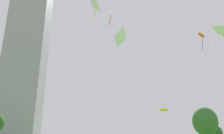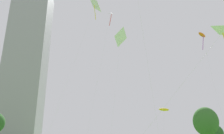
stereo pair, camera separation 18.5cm
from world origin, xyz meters
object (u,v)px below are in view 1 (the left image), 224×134
kite_flying_6 (120,37)px  park_tree_0 (205,122)px  kite_flying_0 (95,5)px  distant_highrise_0 (26,62)px  kite_flying_5 (110,16)px  park_tree_1 (214,134)px  kite_flying_4 (163,110)px  kite_flying_2 (201,35)px

kite_flying_6 → park_tree_0: size_ratio=2.97×
kite_flying_0 → distant_highrise_0: size_ratio=0.35×
kite_flying_5 → park_tree_0: 27.67m
kite_flying_5 → distant_highrise_0: bearing=107.8°
kite_flying_0 → kite_flying_5: bearing=-9.0°
park_tree_1 → kite_flying_5: bearing=-159.7°
kite_flying_0 → kite_flying_4: bearing=31.8°
kite_flying_4 → park_tree_1: 13.47m
kite_flying_0 → park_tree_0: bearing=-9.6°
kite_flying_6 → distant_highrise_0: bearing=110.9°
park_tree_0 → park_tree_1: (11.45, 13.55, -1.04)m
kite_flying_2 → kite_flying_0: bearing=175.4°
kite_flying_4 → kite_flying_6: kite_flying_6 is taller
kite_flying_2 → park_tree_0: kite_flying_2 is taller
kite_flying_2 → park_tree_1: size_ratio=3.45×
park_tree_0 → kite_flying_6: bearing=152.0°
kite_flying_2 → kite_flying_6: bearing=160.9°
kite_flying_2 → kite_flying_4: kite_flying_2 is taller
kite_flying_0 → kite_flying_5: (3.13, -0.50, -2.53)m
kite_flying_5 → park_tree_1: 37.96m
distant_highrise_0 → kite_flying_6: bearing=-64.1°
park_tree_0 → kite_flying_4: bearing=92.0°
kite_flying_2 → park_tree_1: 24.62m
park_tree_1 → distant_highrise_0: size_ratio=0.08×
park_tree_0 → distant_highrise_0: (-43.95, 86.22, 39.31)m
kite_flying_0 → park_tree_0: kite_flying_0 is taller
kite_flying_0 → park_tree_1: bearing=17.6°
park_tree_1 → distant_highrise_0: bearing=127.3°
kite_flying_6 → distant_highrise_0: size_ratio=0.29×
kite_flying_2 → park_tree_1: (8.53, 11.98, -19.74)m
kite_flying_2 → kite_flying_5: (-20.15, 1.39, 2.74)m
kite_flying_5 → park_tree_0: bearing=-9.7°
park_tree_0 → park_tree_1: bearing=49.8°
kite_flying_0 → kite_flying_6: bearing=30.9°
kite_flying_0 → kite_flying_4: (19.84, 12.31, -19.28)m
kite_flying_4 → kite_flying_6: (-13.30, -8.40, 14.40)m
kite_flying_2 → distant_highrise_0: (-46.86, 84.65, 20.61)m
kite_flying_4 → kite_flying_2: bearing=-76.3°
kite_flying_5 → kite_flying_4: bearing=37.5°
park_tree_1 → kite_flying_2: bearing=-125.5°
distant_highrise_0 → kite_flying_4: bearing=-53.3°
kite_flying_0 → kite_flying_5: kite_flying_0 is taller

